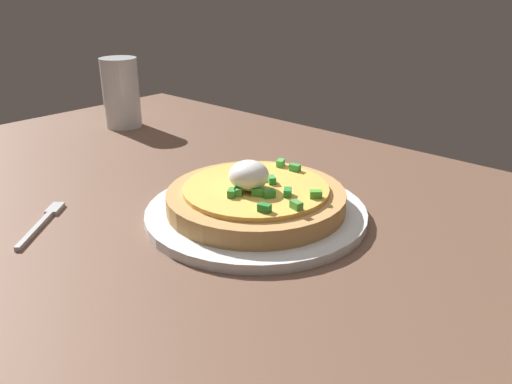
% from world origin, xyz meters
% --- Properties ---
extents(dining_table, '(1.15, 0.66, 0.03)m').
position_xyz_m(dining_table, '(0.00, 0.00, 0.01)').
color(dining_table, brown).
rests_on(dining_table, ground).
extents(plate, '(0.25, 0.25, 0.01)m').
position_xyz_m(plate, '(0.04, -0.02, 0.03)').
color(plate, silver).
rests_on(plate, dining_table).
extents(pizza, '(0.20, 0.20, 0.06)m').
position_xyz_m(pizza, '(0.04, -0.02, 0.05)').
color(pizza, tan).
rests_on(pizza, plate).
extents(cup_near, '(0.06, 0.06, 0.12)m').
position_xyz_m(cup_near, '(-0.40, 0.10, 0.08)').
color(cup_near, silver).
rests_on(cup_near, dining_table).
extents(fork, '(0.08, 0.09, 0.00)m').
position_xyz_m(fork, '(-0.13, -0.19, 0.03)').
color(fork, '#B7B7BC').
rests_on(fork, dining_table).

